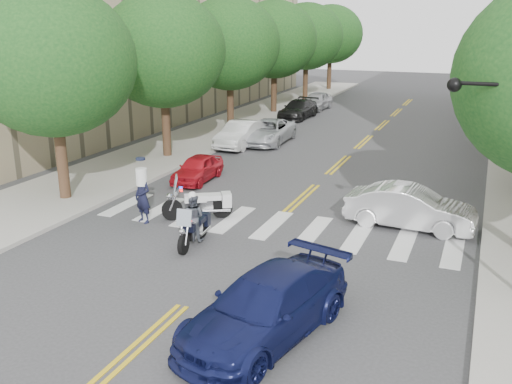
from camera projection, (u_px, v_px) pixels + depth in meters
The scene contains 18 objects.
ground at pixel (183, 306), 14.71m from camera, with size 140.00×140.00×0.00m, color #38383A.
sidewalk_left at pixel (221, 129), 37.60m from camera, with size 5.00×60.00×0.15m, color #9E9991.
tree_l_0 at pixel (52, 61), 21.59m from camera, with size 6.40×6.40×8.45m.
tree_l_1 at pixel (163, 50), 28.66m from camera, with size 6.40×6.40×8.45m.
tree_l_2 at pixel (230, 44), 35.74m from camera, with size 6.40×6.40×8.45m.
tree_l_3 at pixel (274, 40), 42.81m from camera, with size 6.40×6.40×8.45m.
tree_l_4 at pixel (307, 37), 49.88m from camera, with size 6.40×6.40×8.45m.
tree_l_5 at pixel (331, 34), 56.96m from camera, with size 6.40×6.40×8.45m.
motorcycle_police at pixel (194, 221), 18.52m from camera, with size 0.81×2.24×1.82m.
motorcycle_parked at pixel (203, 203), 21.00m from camera, with size 2.35×1.64×1.69m.
officer_standing at pixel (143, 197), 20.49m from camera, with size 0.71×0.46×1.94m, color black.
convertible at pixel (410, 208), 20.04m from camera, with size 1.56×4.48×1.48m, color white.
sedan_blue at pixel (266, 307), 13.14m from camera, with size 2.09×5.15×1.49m, color #101543.
parked_car_a at pixel (198, 168), 25.84m from camera, with size 1.39×3.46×1.18m, color red.
parked_car_b at pixel (241, 134), 32.70m from camera, with size 1.55×4.46×1.47m, color white.
parked_car_c at pixel (268, 132), 33.64m from camera, with size 2.28×4.95×1.38m, color #B6B8BE.
parked_car_d at pixel (298, 109), 42.00m from camera, with size 1.89×4.65×1.35m, color black.
parked_car_e at pixel (317, 101), 45.92m from camera, with size 1.70×4.22×1.44m, color #A6A5AB.
Camera 1 is at (6.78, -11.48, 7.13)m, focal length 40.00 mm.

